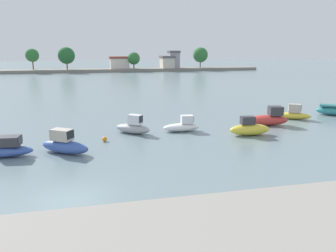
{
  "coord_description": "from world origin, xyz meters",
  "views": [
    {
      "loc": [
        1.38,
        -16.82,
        7.77
      ],
      "look_at": [
        8.34,
        13.03,
        0.56
      ],
      "focal_mm": 35.52,
      "sensor_mm": 36.0,
      "label": 1
    }
  ],
  "objects": [
    {
      "name": "ground_plane",
      "position": [
        0.0,
        0.0,
        0.0
      ],
      "size": [
        400.0,
        400.0,
        0.0
      ],
      "primitive_type": "plane",
      "color": "slate"
    },
    {
      "name": "moored_boat_1",
      "position": [
        -5.21,
        8.49,
        0.57
      ],
      "size": [
        4.87,
        1.85,
        1.54
      ],
      "rotation": [
        0.0,
        0.0,
        -0.1
      ],
      "color": "#3856A8",
      "rests_on": "ground"
    },
    {
      "name": "moored_boat_2",
      "position": [
        -0.77,
        8.38,
        0.68
      ],
      "size": [
        4.07,
        3.33,
        1.85
      ],
      "rotation": [
        0.0,
        0.0,
        -0.61
      ],
      "color": "#3856A8",
      "rests_on": "ground"
    },
    {
      "name": "moored_boat_3",
      "position": [
        5.04,
        13.18,
        0.59
      ],
      "size": [
        3.58,
        3.21,
        1.79
      ],
      "rotation": [
        0.0,
        0.0,
        -0.67
      ],
      "color": "#9E9EA3",
      "rests_on": "ground"
    },
    {
      "name": "moored_boat_4",
      "position": [
        9.72,
        12.93,
        0.51
      ],
      "size": [
        3.56,
        1.52,
        1.53
      ],
      "rotation": [
        0.0,
        0.0,
        -0.07
      ],
      "color": "white",
      "rests_on": "ground"
    },
    {
      "name": "moored_boat_5",
      "position": [
        15.29,
        10.09,
        0.63
      ],
      "size": [
        3.85,
        1.63,
        1.76
      ],
      "rotation": [
        0.0,
        0.0,
        -0.07
      ],
      "color": "yellow",
      "rests_on": "ground"
    },
    {
      "name": "moored_boat_6",
      "position": [
        19.12,
        13.39,
        0.71
      ],
      "size": [
        4.39,
        2.29,
        1.96
      ],
      "rotation": [
        0.0,
        0.0,
        -0.21
      ],
      "color": "#C63833",
      "rests_on": "ground"
    },
    {
      "name": "moored_boat_7",
      "position": [
        23.38,
        15.45,
        0.57
      ],
      "size": [
        3.77,
        2.77,
        1.7
      ],
      "rotation": [
        0.0,
        0.0,
        -0.51
      ],
      "color": "yellow",
      "rests_on": "ground"
    },
    {
      "name": "moored_boat_8",
      "position": [
        29.23,
        16.39,
        0.57
      ],
      "size": [
        3.88,
        3.46,
        1.2
      ],
      "rotation": [
        0.0,
        0.0,
        -0.66
      ],
      "color": "teal",
      "rests_on": "ground"
    },
    {
      "name": "mooring_buoy_1",
      "position": [
        2.31,
        10.96,
        0.21
      ],
      "size": [
        0.42,
        0.42,
        0.42
      ],
      "primitive_type": "sphere",
      "color": "orange",
      "rests_on": "ground"
    },
    {
      "name": "distant_shoreline",
      "position": [
        5.49,
        97.25,
        2.44
      ],
      "size": [
        119.85,
        7.39,
        8.08
      ],
      "color": "gray",
      "rests_on": "ground"
    }
  ]
}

